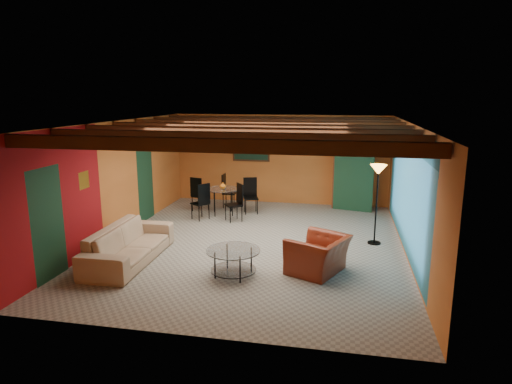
% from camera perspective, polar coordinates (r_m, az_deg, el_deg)
% --- Properties ---
extents(room, '(6.52, 8.01, 2.71)m').
position_cam_1_polar(room, '(9.64, -0.10, 6.93)').
color(room, gray).
rests_on(room, ground).
extents(sofa, '(1.00, 2.47, 0.72)m').
position_cam_1_polar(sofa, '(9.27, -16.00, -6.45)').
color(sofa, tan).
rests_on(sofa, ground).
extents(armchair, '(1.30, 1.36, 0.70)m').
position_cam_1_polar(armchair, '(8.47, 7.99, -7.98)').
color(armchair, maroon).
rests_on(armchair, ground).
extents(coffee_table, '(1.18, 1.18, 0.51)m').
position_cam_1_polar(coffee_table, '(8.28, -2.93, -9.05)').
color(coffee_table, white).
rests_on(coffee_table, ground).
extents(dining_table, '(2.45, 2.45, 1.01)m').
position_cam_1_polar(dining_table, '(12.39, -4.27, -0.58)').
color(dining_table, white).
rests_on(dining_table, ground).
extents(armoire, '(1.18, 0.76, 1.91)m').
position_cam_1_polar(armoire, '(13.21, 12.41, 1.96)').
color(armoire, brown).
rests_on(armoire, ground).
extents(floor_lamp, '(0.44, 0.44, 1.81)m').
position_cam_1_polar(floor_lamp, '(10.16, 15.23, -1.57)').
color(floor_lamp, black).
rests_on(floor_lamp, ground).
extents(ceiling_fan, '(1.50, 1.50, 0.44)m').
position_cam_1_polar(ceiling_fan, '(9.53, -0.23, 6.87)').
color(ceiling_fan, '#472614').
rests_on(ceiling_fan, ceiling).
extents(painting, '(1.05, 0.03, 0.65)m').
position_cam_1_polar(painting, '(13.65, -0.65, 5.53)').
color(painting, black).
rests_on(painting, wall_back).
extents(potted_plant, '(0.50, 0.45, 0.48)m').
position_cam_1_polar(potted_plant, '(13.06, 12.65, 7.12)').
color(potted_plant, '#26661E').
rests_on(potted_plant, armoire).
extents(vase, '(0.22, 0.22, 0.18)m').
position_cam_1_polar(vase, '(12.27, -4.31, 2.13)').
color(vase, orange).
rests_on(vase, dining_table).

